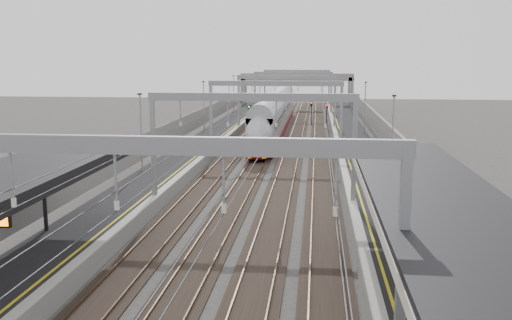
# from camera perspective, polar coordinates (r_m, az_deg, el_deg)

# --- Properties ---
(platform_left) EXTENTS (4.00, 120.00, 1.00)m
(platform_left) POSITION_cam_1_polar(r_m,az_deg,el_deg) (59.72, -5.55, 1.20)
(platform_left) COLOR black
(platform_left) RESTS_ON ground
(platform_right) EXTENTS (4.00, 120.00, 1.00)m
(platform_right) POSITION_cam_1_polar(r_m,az_deg,el_deg) (58.65, 9.95, 0.93)
(platform_right) COLOR black
(platform_right) RESTS_ON ground
(tracks) EXTENTS (11.40, 140.00, 0.20)m
(tracks) POSITION_cam_1_polar(r_m,az_deg,el_deg) (58.72, 2.13, 0.64)
(tracks) COLOR black
(tracks) RESTS_ON ground
(overhead_line) EXTENTS (13.00, 140.00, 6.60)m
(overhead_line) POSITION_cam_1_polar(r_m,az_deg,el_deg) (64.63, 2.57, 6.94)
(overhead_line) COLOR gray
(overhead_line) RESTS_ON platform_left
(canopy_right) EXTENTS (4.40, 30.00, 4.24)m
(canopy_right) POSITION_cam_1_polar(r_m,az_deg,el_deg) (16.92, 19.89, -6.16)
(canopy_right) COLOR black
(canopy_right) RESTS_ON platform_right
(overbridge) EXTENTS (22.00, 2.20, 6.90)m
(overbridge) POSITION_cam_1_polar(r_m,az_deg,el_deg) (112.95, 4.10, 7.83)
(overbridge) COLOR slate
(overbridge) RESTS_ON ground
(wall_left) EXTENTS (0.30, 120.00, 3.20)m
(wall_left) POSITION_cam_1_polar(r_m,az_deg,el_deg) (60.28, -8.55, 2.28)
(wall_left) COLOR slate
(wall_left) RESTS_ON ground
(wall_right) EXTENTS (0.30, 120.00, 3.20)m
(wall_right) POSITION_cam_1_polar(r_m,az_deg,el_deg) (58.80, 13.10, 1.93)
(wall_right) COLOR slate
(wall_right) RESTS_ON ground
(train) EXTENTS (2.71, 49.34, 4.28)m
(train) POSITION_cam_1_polar(r_m,az_deg,el_deg) (75.34, 1.89, 4.30)
(train) COLOR #9F0E13
(train) RESTS_ON ground
(signal_green) EXTENTS (0.32, 0.32, 3.48)m
(signal_green) POSITION_cam_1_polar(r_m,az_deg,el_deg) (78.21, -0.68, 4.75)
(signal_green) COLOR black
(signal_green) RESTS_ON ground
(signal_red_near) EXTENTS (0.32, 0.32, 3.48)m
(signal_red_near) POSITION_cam_1_polar(r_m,az_deg,el_deg) (85.30, 5.56, 5.15)
(signal_red_near) COLOR black
(signal_red_near) RESTS_ON ground
(signal_red_far) EXTENTS (0.32, 0.32, 3.48)m
(signal_red_far) POSITION_cam_1_polar(r_m,az_deg,el_deg) (81.38, 7.09, 4.88)
(signal_red_far) COLOR black
(signal_red_far) RESTS_ON ground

